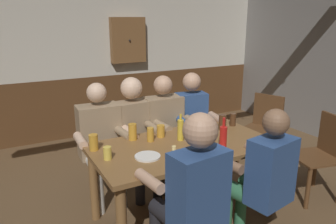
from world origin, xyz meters
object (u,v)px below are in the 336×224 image
at_px(chair_empty_near_left, 263,127).
at_px(pint_glass_2, 107,153).
at_px(person_4, 192,191).
at_px(person_5, 262,175).
at_px(person_0, 101,138).
at_px(person_3, 194,123).
at_px(plate_0, 148,156).
at_px(pint_glass_1, 222,122).
at_px(bottle_1, 223,137).
at_px(pint_glass_6, 133,132).
at_px(person_2, 166,126).
at_px(pint_glass_0, 233,119).
at_px(pint_glass_5, 150,134).
at_px(pint_glass_3, 161,131).
at_px(bottle_0, 181,130).
at_px(table_candle, 174,151).
at_px(pint_glass_4, 94,142).
at_px(person_1, 136,131).
at_px(chair_empty_near_right, 321,154).
at_px(dining_table, 183,155).

height_order(chair_empty_near_left, pint_glass_2, chair_empty_near_left).
distance_m(person_4, person_5, 0.65).
height_order(person_0, person_3, person_3).
bearing_deg(plate_0, pint_glass_1, 15.81).
distance_m(bottle_1, pint_glass_6, 0.83).
relative_size(person_2, person_4, 0.97).
height_order(chair_empty_near_left, pint_glass_0, chair_empty_near_left).
bearing_deg(pint_glass_0, plate_0, -164.37).
bearing_deg(pint_glass_5, bottle_1, -43.22).
height_order(person_5, chair_empty_near_left, person_5).
xyz_separation_m(bottle_1, pint_glass_3, (-0.34, 0.51, -0.05)).
bearing_deg(bottle_0, person_4, -115.27).
relative_size(person_0, table_candle, 15.27).
distance_m(person_0, pint_glass_4, 0.50).
bearing_deg(bottle_0, pint_glass_2, -172.73).
bearing_deg(person_0, person_2, -177.54).
bearing_deg(bottle_1, person_0, 130.85).
bearing_deg(person_3, plate_0, 49.65).
bearing_deg(pint_glass_3, pint_glass_2, -157.07).
bearing_deg(person_1, pint_glass_0, 148.43).
bearing_deg(pint_glass_1, chair_empty_near_right, -29.21).
xyz_separation_m(chair_empty_near_left, table_candle, (-1.75, -0.77, 0.31)).
height_order(person_2, pint_glass_2, person_2).
xyz_separation_m(pint_glass_5, pint_glass_6, (-0.13, 0.11, 0.01)).
xyz_separation_m(person_1, pint_glass_2, (-0.52, -0.67, 0.10)).
distance_m(person_0, bottle_0, 0.84).
xyz_separation_m(person_3, person_4, (-0.87, -1.33, 0.03)).
bearing_deg(person_1, person_2, 177.15).
bearing_deg(person_1, pint_glass_2, 47.80).
xyz_separation_m(person_3, pint_glass_2, (-1.24, -0.65, 0.12)).
bearing_deg(person_4, person_1, 76.48).
distance_m(person_0, pint_glass_5, 0.59).
bearing_deg(bottle_0, chair_empty_near_left, 17.92).
relative_size(person_3, pint_glass_3, 10.79).
xyz_separation_m(person_4, table_candle, (0.14, 0.50, 0.08)).
distance_m(person_4, pint_glass_1, 1.22).
xyz_separation_m(person_0, plate_0, (0.15, -0.79, 0.07)).
bearing_deg(table_candle, bottle_0, 50.84).
bearing_deg(person_0, plate_0, 103.19).
bearing_deg(pint_glass_0, bottle_0, -171.26).
relative_size(table_candle, pint_glass_5, 0.61).
relative_size(dining_table, person_1, 1.31).
xyz_separation_m(pint_glass_0, pint_glass_2, (-1.43, -0.20, -0.01)).
relative_size(pint_glass_5, pint_glass_6, 0.85).
distance_m(person_3, person_5, 1.35).
bearing_deg(person_0, bottle_0, 137.35).
relative_size(person_0, person_2, 0.99).
relative_size(chair_empty_near_right, plate_0, 4.17).
relative_size(pint_glass_1, pint_glass_3, 1.34).
relative_size(person_1, pint_glass_3, 10.88).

